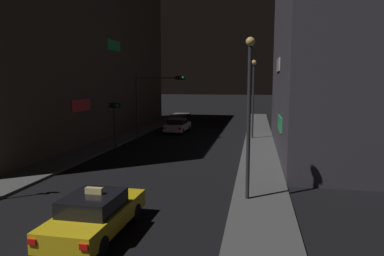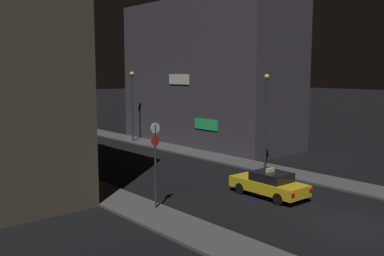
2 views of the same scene
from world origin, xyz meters
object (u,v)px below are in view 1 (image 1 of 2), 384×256
(street_lamp_near_block, at_px, (249,106))
(street_lamp_far_block, at_px, (253,88))
(traffic_light_left_kerb, at_px, (115,115))
(taxi, at_px, (96,214))
(far_car, at_px, (178,125))
(traffic_light_overhead, at_px, (154,93))

(street_lamp_near_block, height_order, street_lamp_far_block, street_lamp_far_block)
(traffic_light_left_kerb, bearing_deg, taxi, -69.54)
(taxi, height_order, street_lamp_near_block, street_lamp_near_block)
(far_car, relative_size, street_lamp_far_block, 0.66)
(traffic_light_left_kerb, bearing_deg, far_car, 74.57)
(traffic_light_left_kerb, distance_m, street_lamp_near_block, 14.32)
(far_car, height_order, street_lamp_far_block, street_lamp_far_block)
(taxi, height_order, street_lamp_far_block, street_lamp_far_block)
(traffic_light_left_kerb, bearing_deg, street_lamp_far_block, 33.25)
(traffic_light_left_kerb, bearing_deg, traffic_light_overhead, 71.73)
(far_car, distance_m, traffic_light_overhead, 5.74)
(traffic_light_overhead, relative_size, street_lamp_near_block, 0.85)
(taxi, bearing_deg, street_lamp_near_block, 41.89)
(street_lamp_near_block, bearing_deg, traffic_light_overhead, 119.41)
(taxi, distance_m, far_car, 23.94)
(traffic_light_overhead, height_order, traffic_light_left_kerb, traffic_light_overhead)
(traffic_light_left_kerb, distance_m, street_lamp_far_block, 12.16)
(taxi, relative_size, far_car, 1.00)
(street_lamp_far_block, bearing_deg, traffic_light_left_kerb, -146.75)
(far_car, xyz_separation_m, traffic_light_overhead, (-1.00, -4.57, 3.33))
(taxi, bearing_deg, traffic_light_left_kerb, 110.46)
(taxi, height_order, traffic_light_overhead, traffic_light_overhead)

